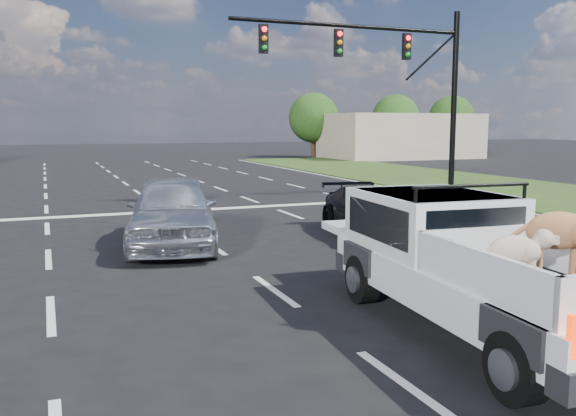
% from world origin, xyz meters
% --- Properties ---
extents(ground, '(160.00, 160.00, 0.00)m').
position_xyz_m(ground, '(0.00, 0.00, 0.00)').
color(ground, black).
rests_on(ground, ground).
extents(road_markings, '(17.75, 60.00, 0.01)m').
position_xyz_m(road_markings, '(0.00, 6.56, 0.01)').
color(road_markings, silver).
rests_on(road_markings, ground).
extents(traffic_signal, '(9.11, 0.31, 7.00)m').
position_xyz_m(traffic_signal, '(7.20, 10.50, 4.73)').
color(traffic_signal, black).
rests_on(traffic_signal, ground).
extents(building_right, '(12.00, 7.00, 3.60)m').
position_xyz_m(building_right, '(22.00, 34.00, 1.80)').
color(building_right, tan).
rests_on(building_right, ground).
extents(tree_far_d, '(4.20, 4.20, 5.40)m').
position_xyz_m(tree_far_d, '(16.00, 38.00, 3.29)').
color(tree_far_d, '#332114').
rests_on(tree_far_d, ground).
extents(tree_far_e, '(4.20, 4.20, 5.40)m').
position_xyz_m(tree_far_e, '(24.00, 38.00, 3.29)').
color(tree_far_e, '#332114').
rests_on(tree_far_e, ground).
extents(tree_far_f, '(4.20, 4.20, 5.40)m').
position_xyz_m(tree_far_f, '(30.00, 38.00, 3.29)').
color(tree_far_f, '#332114').
rests_on(tree_far_f, ground).
extents(pickup_truck, '(2.31, 5.41, 1.98)m').
position_xyz_m(pickup_truck, '(0.04, -2.72, 0.92)').
color(pickup_truck, black).
rests_on(pickup_truck, ground).
extents(silver_sedan, '(2.89, 5.06, 1.62)m').
position_xyz_m(silver_sedan, '(-2.57, 4.44, 0.81)').
color(silver_sedan, silver).
rests_on(silver_sedan, ground).
extents(black_coupe, '(2.41, 4.44, 1.22)m').
position_xyz_m(black_coupe, '(2.20, 3.73, 0.61)').
color(black_coupe, black).
rests_on(black_coupe, ground).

